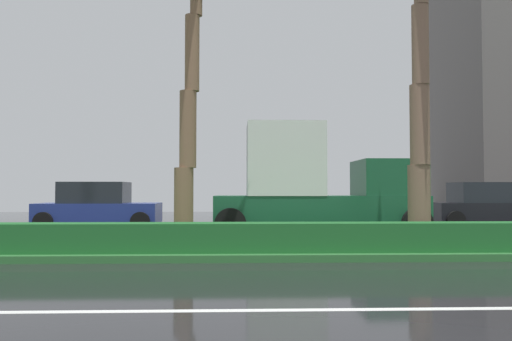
# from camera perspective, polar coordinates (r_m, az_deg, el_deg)

# --- Properties ---
(ground_plane) EXTENTS (90.00, 42.00, 0.10)m
(ground_plane) POSITION_cam_1_polar(r_m,az_deg,el_deg) (13.35, 2.77, -8.53)
(ground_plane) COLOR black
(near_lane_divider_stripe) EXTENTS (81.00, 0.14, 0.01)m
(near_lane_divider_stripe) POSITION_cam_1_polar(r_m,az_deg,el_deg) (6.48, 8.08, -14.90)
(near_lane_divider_stripe) COLOR white
(near_lane_divider_stripe) RESTS_ON ground_plane
(median_strip) EXTENTS (85.50, 4.00, 0.15)m
(median_strip) POSITION_cam_1_polar(r_m,az_deg,el_deg) (12.35, 3.15, -8.47)
(median_strip) COLOR #2D6B33
(median_strip) RESTS_ON ground_plane
(median_hedge) EXTENTS (76.50, 0.70, 0.60)m
(median_hedge) POSITION_cam_1_polar(r_m,az_deg,el_deg) (10.92, 3.81, -7.32)
(median_hedge) COLOR #1E6028
(median_hedge) RESTS_ON median_strip
(car_in_traffic_second) EXTENTS (4.30, 2.02, 1.72)m
(car_in_traffic_second) POSITION_cam_1_polar(r_m,az_deg,el_deg) (19.60, -17.00, -3.83)
(car_in_traffic_second) COLOR navy
(car_in_traffic_second) RESTS_ON ground_plane
(box_truck_lead) EXTENTS (6.40, 2.64, 3.46)m
(box_truck_lead) POSITION_cam_1_polar(r_m,az_deg,el_deg) (16.23, 6.54, -1.74)
(box_truck_lead) COLOR #195133
(box_truck_lead) RESTS_ON ground_plane
(car_in_traffic_third) EXTENTS (4.30, 2.02, 1.72)m
(car_in_traffic_third) POSITION_cam_1_polar(r_m,az_deg,el_deg) (21.45, 24.07, -3.59)
(car_in_traffic_third) COLOR black
(car_in_traffic_third) RESTS_ON ground_plane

